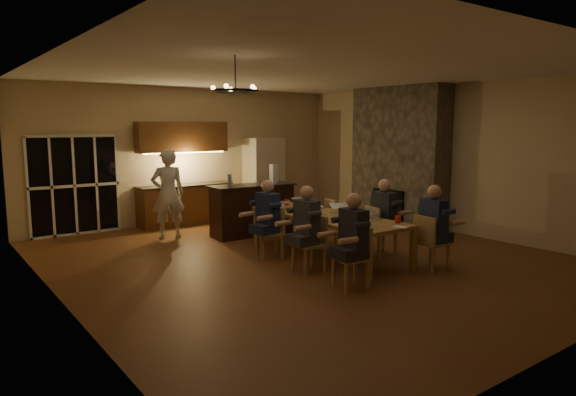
# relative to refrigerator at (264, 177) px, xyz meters

# --- Properties ---
(floor) EXTENTS (9.00, 9.00, 0.00)m
(floor) POSITION_rel_refrigerator_xyz_m (-1.90, -4.15, -1.00)
(floor) COLOR brown
(floor) RESTS_ON ground
(back_wall) EXTENTS (8.00, 0.04, 3.20)m
(back_wall) POSITION_rel_refrigerator_xyz_m (-1.90, 0.37, 0.60)
(back_wall) COLOR beige
(back_wall) RESTS_ON ground
(left_wall) EXTENTS (0.04, 9.00, 3.20)m
(left_wall) POSITION_rel_refrigerator_xyz_m (-5.92, -4.15, 0.60)
(left_wall) COLOR beige
(left_wall) RESTS_ON ground
(right_wall) EXTENTS (0.04, 9.00, 3.20)m
(right_wall) POSITION_rel_refrigerator_xyz_m (2.12, -4.15, 0.60)
(right_wall) COLOR beige
(right_wall) RESTS_ON ground
(ceiling) EXTENTS (8.00, 9.00, 0.04)m
(ceiling) POSITION_rel_refrigerator_xyz_m (-1.90, -4.15, 2.22)
(ceiling) COLOR white
(ceiling) RESTS_ON back_wall
(french_doors) EXTENTS (1.86, 0.08, 2.10)m
(french_doors) POSITION_rel_refrigerator_xyz_m (-4.60, 0.32, 0.05)
(french_doors) COLOR black
(french_doors) RESTS_ON ground
(fireplace) EXTENTS (0.58, 2.50, 3.20)m
(fireplace) POSITION_rel_refrigerator_xyz_m (1.80, -2.95, 0.60)
(fireplace) COLOR #685F52
(fireplace) RESTS_ON ground
(kitchenette) EXTENTS (2.24, 0.68, 2.40)m
(kitchenette) POSITION_rel_refrigerator_xyz_m (-2.20, 0.05, 0.20)
(kitchenette) COLOR brown
(kitchenette) RESTS_ON ground
(refrigerator) EXTENTS (0.90, 0.68, 2.00)m
(refrigerator) POSITION_rel_refrigerator_xyz_m (0.00, 0.00, 0.00)
(refrigerator) COLOR beige
(refrigerator) RESTS_ON ground
(dining_table) EXTENTS (1.10, 3.17, 0.75)m
(dining_table) POSITION_rel_refrigerator_xyz_m (-1.52, -4.27, -0.62)
(dining_table) COLOR tan
(dining_table) RESTS_ON ground
(bar_island) EXTENTS (1.86, 0.77, 1.08)m
(bar_island) POSITION_rel_refrigerator_xyz_m (-1.59, -1.93, -0.46)
(bar_island) COLOR black
(bar_island) RESTS_ON ground
(chair_left_near) EXTENTS (0.53, 0.53, 0.89)m
(chair_left_near) POSITION_rel_refrigerator_xyz_m (-2.40, -5.82, -0.55)
(chair_left_near) COLOR tan
(chair_left_near) RESTS_ON ground
(chair_left_mid) EXTENTS (0.48, 0.48, 0.89)m
(chair_left_mid) POSITION_rel_refrigerator_xyz_m (-2.36, -4.81, -0.55)
(chair_left_mid) COLOR tan
(chair_left_mid) RESTS_ON ground
(chair_left_far) EXTENTS (0.56, 0.56, 0.89)m
(chair_left_far) POSITION_rel_refrigerator_xyz_m (-2.35, -3.68, -0.55)
(chair_left_far) COLOR tan
(chair_left_far) RESTS_ON ground
(chair_right_near) EXTENTS (0.46, 0.46, 0.89)m
(chair_right_near) POSITION_rel_refrigerator_xyz_m (-0.68, -5.89, -0.55)
(chair_right_near) COLOR tan
(chair_right_near) RESTS_ON ground
(chair_right_mid) EXTENTS (0.51, 0.51, 0.89)m
(chair_right_mid) POSITION_rel_refrigerator_xyz_m (-0.66, -4.76, -0.55)
(chair_right_mid) COLOR tan
(chair_right_mid) RESTS_ON ground
(chair_right_far) EXTENTS (0.52, 0.52, 0.89)m
(chair_right_far) POSITION_rel_refrigerator_xyz_m (-0.63, -3.62, -0.55)
(chair_right_far) COLOR tan
(chair_right_far) RESTS_ON ground
(person_left_near) EXTENTS (0.65, 0.65, 1.38)m
(person_left_near) POSITION_rel_refrigerator_xyz_m (-2.41, -5.86, -0.31)
(person_left_near) COLOR #252730
(person_left_near) RESTS_ON ground
(person_right_near) EXTENTS (0.66, 0.66, 1.38)m
(person_right_near) POSITION_rel_refrigerator_xyz_m (-0.69, -5.91, -0.31)
(person_right_near) COLOR #1C2A47
(person_right_near) RESTS_ON ground
(person_left_mid) EXTENTS (0.61, 0.61, 1.38)m
(person_left_mid) POSITION_rel_refrigerator_xyz_m (-2.39, -4.78, -0.31)
(person_left_mid) COLOR #373D42
(person_left_mid) RESTS_ON ground
(person_right_mid) EXTENTS (0.61, 0.61, 1.38)m
(person_right_mid) POSITION_rel_refrigerator_xyz_m (-0.65, -4.80, -0.31)
(person_right_mid) COLOR #252730
(person_right_mid) RESTS_ON ground
(person_left_far) EXTENTS (0.67, 0.67, 1.38)m
(person_left_far) POSITION_rel_refrigerator_xyz_m (-2.40, -3.70, -0.31)
(person_left_far) COLOR #1C2A47
(person_left_far) RESTS_ON ground
(standing_person) EXTENTS (0.76, 0.58, 1.85)m
(standing_person) POSITION_rel_refrigerator_xyz_m (-3.15, -1.16, -0.08)
(standing_person) COLOR silver
(standing_person) RESTS_ON ground
(chandelier) EXTENTS (0.60, 0.60, 0.03)m
(chandelier) POSITION_rel_refrigerator_xyz_m (-3.93, -5.24, 1.75)
(chandelier) COLOR black
(chandelier) RESTS_ON ceiling
(laptop_a) EXTENTS (0.36, 0.33, 0.23)m
(laptop_a) POSITION_rel_refrigerator_xyz_m (-1.76, -5.28, -0.14)
(laptop_a) COLOR silver
(laptop_a) RESTS_ON dining_table
(laptop_b) EXTENTS (0.32, 0.28, 0.23)m
(laptop_b) POSITION_rel_refrigerator_xyz_m (-1.23, -5.09, -0.14)
(laptop_b) COLOR silver
(laptop_b) RESTS_ON dining_table
(laptop_c) EXTENTS (0.40, 0.38, 0.23)m
(laptop_c) POSITION_rel_refrigerator_xyz_m (-1.76, -4.19, -0.14)
(laptop_c) COLOR silver
(laptop_c) RESTS_ON dining_table
(laptop_d) EXTENTS (0.41, 0.39, 0.23)m
(laptop_d) POSITION_rel_refrigerator_xyz_m (-1.22, -4.31, -0.14)
(laptop_d) COLOR silver
(laptop_d) RESTS_ON dining_table
(laptop_e) EXTENTS (0.38, 0.35, 0.23)m
(laptop_e) POSITION_rel_refrigerator_xyz_m (-1.75, -3.14, -0.14)
(laptop_e) COLOR silver
(laptop_e) RESTS_ON dining_table
(laptop_f) EXTENTS (0.34, 0.31, 0.23)m
(laptop_f) POSITION_rel_refrigerator_xyz_m (-1.25, -3.28, -0.14)
(laptop_f) COLOR silver
(laptop_f) RESTS_ON dining_table
(mug_front) EXTENTS (0.09, 0.09, 0.10)m
(mug_front) POSITION_rel_refrigerator_xyz_m (-1.52, -4.77, -0.20)
(mug_front) COLOR white
(mug_front) RESTS_ON dining_table
(mug_mid) EXTENTS (0.09, 0.09, 0.10)m
(mug_mid) POSITION_rel_refrigerator_xyz_m (-1.45, -3.71, -0.20)
(mug_mid) COLOR white
(mug_mid) RESTS_ON dining_table
(mug_back) EXTENTS (0.08, 0.08, 0.10)m
(mug_back) POSITION_rel_refrigerator_xyz_m (-1.87, -3.40, -0.20)
(mug_back) COLOR white
(mug_back) RESTS_ON dining_table
(redcup_near) EXTENTS (0.09, 0.09, 0.12)m
(redcup_near) POSITION_rel_refrigerator_xyz_m (-1.11, -5.53, -0.19)
(redcup_near) COLOR red
(redcup_near) RESTS_ON dining_table
(redcup_mid) EXTENTS (0.09, 0.09, 0.12)m
(redcup_mid) POSITION_rel_refrigerator_xyz_m (-1.89, -3.85, -0.19)
(redcup_mid) COLOR red
(redcup_mid) RESTS_ON dining_table
(redcup_far) EXTENTS (0.09, 0.09, 0.12)m
(redcup_far) POSITION_rel_refrigerator_xyz_m (-1.43, -2.94, -0.19)
(redcup_far) COLOR red
(redcup_far) RESTS_ON dining_table
(can_silver) EXTENTS (0.06, 0.06, 0.12)m
(can_silver) POSITION_rel_refrigerator_xyz_m (-1.42, -4.90, -0.19)
(can_silver) COLOR #B2B2B7
(can_silver) RESTS_ON dining_table
(can_cola) EXTENTS (0.07, 0.07, 0.12)m
(can_cola) POSITION_rel_refrigerator_xyz_m (-1.69, -2.81, -0.19)
(can_cola) COLOR #3F0F0C
(can_cola) RESTS_ON dining_table
(plate_near) EXTENTS (0.23, 0.23, 0.02)m
(plate_near) POSITION_rel_refrigerator_xyz_m (-1.21, -4.81, -0.24)
(plate_near) COLOR white
(plate_near) RESTS_ON dining_table
(plate_left) EXTENTS (0.25, 0.25, 0.02)m
(plate_left) POSITION_rel_refrigerator_xyz_m (-1.84, -5.12, -0.24)
(plate_left) COLOR white
(plate_left) RESTS_ON dining_table
(plate_far) EXTENTS (0.27, 0.27, 0.02)m
(plate_far) POSITION_rel_refrigerator_xyz_m (-1.10, -3.47, -0.24)
(plate_far) COLOR white
(plate_far) RESTS_ON dining_table
(notepad) EXTENTS (0.19, 0.24, 0.01)m
(notepad) POSITION_rel_refrigerator_xyz_m (-1.33, -5.79, -0.24)
(notepad) COLOR white
(notepad) RESTS_ON dining_table
(bar_bottle) EXTENTS (0.08, 0.08, 0.24)m
(bar_bottle) POSITION_rel_refrigerator_xyz_m (-2.10, -1.87, 0.20)
(bar_bottle) COLOR #99999E
(bar_bottle) RESTS_ON bar_island
(bar_blender) EXTENTS (0.14, 0.14, 0.40)m
(bar_blender) POSITION_rel_refrigerator_xyz_m (-1.05, -1.95, 0.28)
(bar_blender) COLOR silver
(bar_blender) RESTS_ON bar_island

